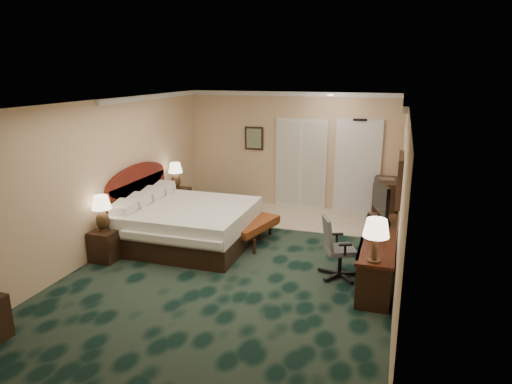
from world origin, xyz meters
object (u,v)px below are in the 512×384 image
(bed, at_px, (188,225))
(bed_bench, at_px, (255,232))
(lamp_near, at_px, (102,213))
(desk, at_px, (377,256))
(desk_chair, at_px, (341,247))
(lamp_far, at_px, (176,176))
(minibar, at_px, (385,201))
(tv, at_px, (381,202))
(nightstand_far, at_px, (176,203))
(nightstand_near, at_px, (106,245))

(bed, xyz_separation_m, bed_bench, (1.19, 0.38, -0.16))
(lamp_near, height_order, desk, lamp_near)
(bed_bench, height_order, desk_chair, desk_chair)
(bed, bearing_deg, bed_bench, 17.82)
(lamp_far, bearing_deg, minibar, 12.44)
(bed, relative_size, desk_chair, 2.32)
(desk_chair, bearing_deg, bed_bench, 127.23)
(desk, xyz_separation_m, tv, (-0.03, 0.72, 0.68))
(tv, distance_m, minibar, 2.20)
(lamp_near, distance_m, lamp_far, 2.59)
(lamp_far, xyz_separation_m, tv, (4.43, -1.15, 0.11))
(lamp_near, bearing_deg, desk, 9.01)
(lamp_far, xyz_separation_m, bed_bench, (2.17, -1.07, -0.71))
(bed_bench, relative_size, tv, 1.41)
(lamp_near, xyz_separation_m, tv, (4.48, 1.44, 0.19))
(bed, xyz_separation_m, tv, (3.45, 0.30, 0.67))
(minibar, bearing_deg, tv, -90.45)
(nightstand_far, xyz_separation_m, desk, (4.45, -1.82, 0.03))
(lamp_far, bearing_deg, lamp_near, -91.09)
(bed, bearing_deg, lamp_near, -132.43)
(nightstand_near, relative_size, nightstand_far, 0.85)
(lamp_near, distance_m, tv, 4.71)
(minibar, bearing_deg, nightstand_near, -141.39)
(lamp_far, xyz_separation_m, desk_chair, (3.91, -2.05, -0.43))
(desk, bearing_deg, lamp_far, 157.28)
(bed, xyz_separation_m, minibar, (3.46, 2.43, 0.10))
(lamp_far, relative_size, minibar, 0.63)
(nightstand_far, bearing_deg, minibar, 13.09)
(lamp_near, relative_size, bed_bench, 0.50)
(desk_chair, bearing_deg, minibar, 56.47)
(lamp_near, height_order, tv, tv)
(bed, height_order, lamp_far, lamp_far)
(bed, distance_m, desk_chair, 2.98)
(nightstand_far, bearing_deg, bed_bench, -25.28)
(nightstand_near, distance_m, desk_chair, 3.97)
(tv, bearing_deg, bed, 168.54)
(lamp_near, relative_size, lamp_far, 1.05)
(nightstand_near, height_order, lamp_far, lamp_far)
(desk_chair, bearing_deg, nightstand_near, 164.56)
(lamp_near, bearing_deg, nightstand_far, 88.58)
(lamp_near, height_order, minibar, lamp_near)
(tv, bearing_deg, minibar, 73.06)
(lamp_far, distance_m, minibar, 4.58)
(bed, height_order, bed_bench, bed)
(bed, relative_size, bed_bench, 1.87)
(nightstand_near, distance_m, lamp_near, 0.57)
(nightstand_near, bearing_deg, lamp_near, 164.26)
(nightstand_near, height_order, desk_chair, desk_chair)
(desk_chair, bearing_deg, desk, -5.74)
(lamp_far, bearing_deg, bed_bench, -26.21)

